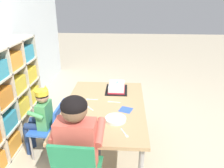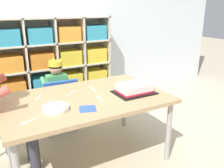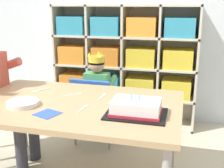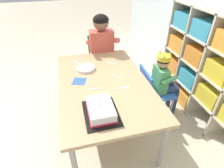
# 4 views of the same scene
# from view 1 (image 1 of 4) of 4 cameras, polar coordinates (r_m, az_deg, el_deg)

# --- Properties ---
(ground) EXTENTS (16.00, 16.00, 0.00)m
(ground) POSITION_cam_1_polar(r_m,az_deg,el_deg) (2.74, -1.81, -16.52)
(ground) COLOR beige
(storage_cubby_shelf) EXTENTS (1.42, 0.31, 1.19)m
(storage_cubby_shelf) POSITION_cam_1_polar(r_m,az_deg,el_deg) (2.80, -26.02, -3.46)
(storage_cubby_shelf) COLOR beige
(storage_cubby_shelf) RESTS_ON ground
(activity_table) EXTENTS (1.36, 0.86, 0.59)m
(activity_table) POSITION_cam_1_polar(r_m,az_deg,el_deg) (2.44, -1.97, -6.58)
(activity_table) COLOR tan
(activity_table) RESTS_ON ground
(classroom_chair_blue) EXTENTS (0.39, 0.36, 0.61)m
(classroom_chair_blue) POSITION_cam_1_polar(r_m,az_deg,el_deg) (2.60, -15.08, -9.94)
(classroom_chair_blue) COLOR blue
(classroom_chair_blue) RESTS_ON ground
(child_with_crown) EXTENTS (0.30, 0.31, 0.81)m
(child_with_crown) POSITION_cam_1_polar(r_m,az_deg,el_deg) (2.57, -17.67, -7.08)
(child_with_crown) COLOR #4C9E5B
(child_with_crown) RESTS_ON ground
(adult_helper_seated) EXTENTS (0.44, 0.41, 1.05)m
(adult_helper_seated) POSITION_cam_1_polar(r_m,az_deg,el_deg) (1.83, -8.47, -13.71)
(adult_helper_seated) COLOR #D15647
(adult_helper_seated) RESTS_ON ground
(birthday_cake_on_tray) EXTENTS (0.34, 0.26, 0.12)m
(birthday_cake_on_tray) POSITION_cam_1_polar(r_m,az_deg,el_deg) (2.77, 1.16, -0.89)
(birthday_cake_on_tray) COLOR black
(birthday_cake_on_tray) RESTS_ON activity_table
(paper_plate_stack) EXTENTS (0.20, 0.20, 0.03)m
(paper_plate_stack) POSITION_cam_1_polar(r_m,az_deg,el_deg) (2.15, 0.93, -8.90)
(paper_plate_stack) COLOR white
(paper_plate_stack) RESTS_ON activity_table
(paper_napkin_square) EXTENTS (0.16, 0.16, 0.00)m
(paper_napkin_square) POSITION_cam_1_polar(r_m,az_deg,el_deg) (2.34, 3.51, -6.54)
(paper_napkin_square) COLOR #3356B7
(paper_napkin_square) RESTS_ON activity_table
(fork_near_cake_tray) EXTENTS (0.02, 0.13, 0.00)m
(fork_near_cake_tray) POSITION_cam_1_polar(r_m,az_deg,el_deg) (2.56, -5.29, -3.90)
(fork_near_cake_tray) COLOR white
(fork_near_cake_tray) RESTS_ON activity_table
(fork_at_table_front_edge) EXTENTS (0.13, 0.07, 0.00)m
(fork_at_table_front_edge) POSITION_cam_1_polar(r_m,az_deg,el_deg) (1.98, 3.25, -12.40)
(fork_at_table_front_edge) COLOR white
(fork_at_table_front_edge) RESTS_ON activity_table
(fork_by_napkin) EXTENTS (0.08, 0.13, 0.00)m
(fork_by_napkin) POSITION_cam_1_polar(r_m,az_deg,el_deg) (2.15, -7.77, -9.56)
(fork_by_napkin) COLOR white
(fork_by_napkin) RESTS_ON activity_table
(fork_beside_plate_stack) EXTENTS (0.03, 0.14, 0.00)m
(fork_beside_plate_stack) POSITION_cam_1_polar(r_m,az_deg,el_deg) (2.49, 0.29, -4.57)
(fork_beside_plate_stack) COLOR white
(fork_beside_plate_stack) RESTS_ON activity_table
(fork_near_child_seat) EXTENTS (0.10, 0.10, 0.00)m
(fork_near_child_seat) POSITION_cam_1_polar(r_m,az_deg,el_deg) (2.38, -5.79, -6.03)
(fork_near_child_seat) COLOR white
(fork_near_child_seat) RESTS_ON activity_table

